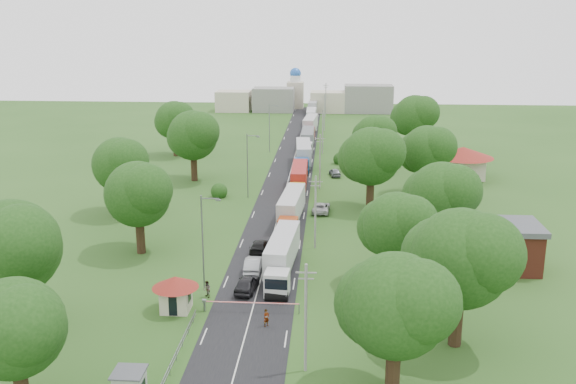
# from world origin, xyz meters

# --- Properties ---
(ground) EXTENTS (260.00, 260.00, 0.00)m
(ground) POSITION_xyz_m (0.00, 0.00, 0.00)
(ground) COLOR #274E1A
(ground) RESTS_ON ground
(road) EXTENTS (8.00, 200.00, 0.04)m
(road) POSITION_xyz_m (0.00, 20.00, 0.00)
(road) COLOR black
(road) RESTS_ON ground
(boom_barrier) EXTENTS (9.22, 0.35, 1.18)m
(boom_barrier) POSITION_xyz_m (-1.36, -25.00, 0.89)
(boom_barrier) COLOR slate
(boom_barrier) RESTS_ON ground
(guard_booth) EXTENTS (4.40, 4.40, 3.45)m
(guard_booth) POSITION_xyz_m (-7.20, -25.00, 2.16)
(guard_booth) COLOR beige
(guard_booth) RESTS_ON ground
(guard_rail) EXTENTS (0.10, 17.00, 1.70)m
(guard_rail) POSITION_xyz_m (-5.00, -35.00, 0.00)
(guard_rail) COLOR slate
(guard_rail) RESTS_ON ground
(info_sign) EXTENTS (0.12, 3.10, 4.10)m
(info_sign) POSITION_xyz_m (5.20, 35.00, 3.00)
(info_sign) COLOR slate
(info_sign) RESTS_ON ground
(pole_0) EXTENTS (1.60, 0.24, 9.00)m
(pole_0) POSITION_xyz_m (5.50, -35.00, 4.68)
(pole_0) COLOR gray
(pole_0) RESTS_ON ground
(pole_1) EXTENTS (1.60, 0.24, 9.00)m
(pole_1) POSITION_xyz_m (5.50, -7.00, 4.68)
(pole_1) COLOR gray
(pole_1) RESTS_ON ground
(pole_2) EXTENTS (1.60, 0.24, 9.00)m
(pole_2) POSITION_xyz_m (5.50, 21.00, 4.68)
(pole_2) COLOR gray
(pole_2) RESTS_ON ground
(pole_3) EXTENTS (1.60, 0.24, 9.00)m
(pole_3) POSITION_xyz_m (5.50, 49.00, 4.68)
(pole_3) COLOR gray
(pole_3) RESTS_ON ground
(pole_4) EXTENTS (1.60, 0.24, 9.00)m
(pole_4) POSITION_xyz_m (5.50, 77.00, 4.68)
(pole_4) COLOR gray
(pole_4) RESTS_ON ground
(pole_5) EXTENTS (1.60, 0.24, 9.00)m
(pole_5) POSITION_xyz_m (5.50, 105.00, 4.68)
(pole_5) COLOR gray
(pole_5) RESTS_ON ground
(lamp_0) EXTENTS (2.03, 0.22, 10.00)m
(lamp_0) POSITION_xyz_m (-5.35, -20.00, 5.55)
(lamp_0) COLOR slate
(lamp_0) RESTS_ON ground
(lamp_1) EXTENTS (2.03, 0.22, 10.00)m
(lamp_1) POSITION_xyz_m (-5.35, 15.00, 5.55)
(lamp_1) COLOR slate
(lamp_1) RESTS_ON ground
(lamp_2) EXTENTS (2.03, 0.22, 10.00)m
(lamp_2) POSITION_xyz_m (-5.35, 50.00, 5.55)
(lamp_2) COLOR slate
(lamp_2) RESTS_ON ground
(tree_0) EXTENTS (8.80, 8.80, 11.07)m
(tree_0) POSITION_xyz_m (11.99, -37.84, 7.22)
(tree_0) COLOR #382616
(tree_0) RESTS_ON ground
(tree_1) EXTENTS (9.60, 9.60, 12.05)m
(tree_1) POSITION_xyz_m (17.99, -29.83, 7.85)
(tree_1) COLOR #382616
(tree_1) RESTS_ON ground
(tree_2) EXTENTS (8.00, 8.00, 10.10)m
(tree_2) POSITION_xyz_m (13.99, -17.86, 6.60)
(tree_2) COLOR #382616
(tree_2) RESTS_ON ground
(tree_3) EXTENTS (8.80, 8.80, 11.07)m
(tree_3) POSITION_xyz_m (19.99, -7.84, 7.22)
(tree_3) COLOR #382616
(tree_3) RESTS_ON ground
(tree_4) EXTENTS (9.60, 9.60, 12.05)m
(tree_4) POSITION_xyz_m (12.99, 10.17, 7.85)
(tree_4) COLOR #382616
(tree_4) RESTS_ON ground
(tree_5) EXTENTS (8.80, 8.80, 11.07)m
(tree_5) POSITION_xyz_m (21.99, 18.16, 7.22)
(tree_5) COLOR #382616
(tree_5) RESTS_ON ground
(tree_6) EXTENTS (8.00, 8.00, 10.10)m
(tree_6) POSITION_xyz_m (14.99, 35.14, 6.60)
(tree_6) COLOR #382616
(tree_6) RESTS_ON ground
(tree_7) EXTENTS (9.60, 9.60, 12.05)m
(tree_7) POSITION_xyz_m (23.99, 50.17, 7.85)
(tree_7) COLOR #382616
(tree_7) RESTS_ON ground
(tree_8) EXTENTS (8.00, 8.00, 10.10)m
(tree_8) POSITION_xyz_m (-14.01, -41.86, 6.60)
(tree_8) COLOR #382616
(tree_8) RESTS_ON ground
(tree_9) EXTENTS (9.60, 9.60, 12.05)m
(tree_9) POSITION_xyz_m (-20.01, -29.83, 7.85)
(tree_9) COLOR #382616
(tree_9) RESTS_ON ground
(tree_10) EXTENTS (8.80, 8.80, 11.07)m
(tree_10) POSITION_xyz_m (-15.01, -9.84, 7.22)
(tree_10) COLOR #382616
(tree_10) RESTS_ON ground
(tree_11) EXTENTS (8.80, 8.80, 11.07)m
(tree_11) POSITION_xyz_m (-22.01, 5.16, 7.22)
(tree_11) COLOR #382616
(tree_11) RESTS_ON ground
(tree_12) EXTENTS (9.60, 9.60, 12.05)m
(tree_12) POSITION_xyz_m (-16.01, 25.17, 7.85)
(tree_12) COLOR #382616
(tree_12) RESTS_ON ground
(tree_13) EXTENTS (8.80, 8.80, 11.07)m
(tree_13) POSITION_xyz_m (-24.01, 45.16, 7.22)
(tree_13) COLOR #382616
(tree_13) RESTS_ON ground
(house_brick) EXTENTS (8.60, 6.60, 5.20)m
(house_brick) POSITION_xyz_m (26.00, -12.00, 2.65)
(house_brick) COLOR maroon
(house_brick) RESTS_ON ground
(house_cream) EXTENTS (10.08, 10.08, 5.80)m
(house_cream) POSITION_xyz_m (30.00, 30.00, 3.64)
(house_cream) COLOR beige
(house_cream) RESTS_ON ground
(distant_town) EXTENTS (52.00, 8.00, 8.00)m
(distant_town) POSITION_xyz_m (0.68, 110.00, 3.49)
(distant_town) COLOR gray
(distant_town) RESTS_ON ground
(church) EXTENTS (5.00, 5.00, 12.30)m
(church) POSITION_xyz_m (-4.00, 118.00, 5.39)
(church) COLOR beige
(church) RESTS_ON ground
(truck_0) EXTENTS (3.24, 14.36, 3.96)m
(truck_0) POSITION_xyz_m (2.12, -15.27, 2.10)
(truck_0) COLOR silver
(truck_0) RESTS_ON ground
(truck_1) EXTENTS (3.28, 14.57, 4.02)m
(truck_1) POSITION_xyz_m (2.02, 2.07, 2.13)
(truck_1) COLOR #9D3712
(truck_1) RESTS_ON ground
(truck_2) EXTENTS (2.52, 13.90, 3.85)m
(truck_2) POSITION_xyz_m (2.20, 19.56, 2.04)
(truck_2) COLOR gold
(truck_2) RESTS_ON ground
(truck_3) EXTENTS (3.42, 15.36, 4.24)m
(truck_3) POSITION_xyz_m (2.09, 37.23, 2.25)
(truck_3) COLOR navy
(truck_3) RESTS_ON ground
(truck_4) EXTENTS (2.57, 14.63, 4.06)m
(truck_4) POSITION_xyz_m (2.28, 52.76, 2.15)
(truck_4) COLOR white
(truck_4) RESTS_ON ground
(truck_5) EXTENTS (3.29, 14.95, 4.13)m
(truck_5) POSITION_xyz_m (2.21, 71.13, 2.19)
(truck_5) COLOR maroon
(truck_5) RESTS_ON ground
(truck_6) EXTENTS (2.49, 13.65, 3.78)m
(truck_6) POSITION_xyz_m (1.91, 86.30, 2.01)
(truck_6) COLOR #225A2E
(truck_6) RESTS_ON ground
(truck_7) EXTENTS (2.67, 13.68, 3.78)m
(truck_7) POSITION_xyz_m (1.87, 104.93, 2.01)
(truck_7) COLOR silver
(truck_7) RESTS_ON ground
(car_lane_front) EXTENTS (2.40, 4.91, 1.61)m
(car_lane_front) POSITION_xyz_m (-1.08, -20.16, 0.81)
(car_lane_front) COLOR black
(car_lane_front) RESTS_ON ground
(car_lane_mid) EXTENTS (1.76, 4.90, 1.61)m
(car_lane_mid) POSITION_xyz_m (-1.04, -14.93, 0.80)
(car_lane_mid) COLOR #999BA0
(car_lane_mid) RESTS_ON ground
(car_lane_rear) EXTENTS (2.29, 4.95, 1.40)m
(car_lane_rear) POSITION_xyz_m (-1.00, -8.74, 0.70)
(car_lane_rear) COLOR black
(car_lane_rear) RESTS_ON ground
(car_verge_near) EXTENTS (2.66, 5.21, 1.41)m
(car_verge_near) POSITION_xyz_m (5.97, 7.90, 0.70)
(car_verge_near) COLOR #B5B5B5
(car_verge_near) RESTS_ON ground
(car_verge_far) EXTENTS (2.32, 4.27, 1.38)m
(car_verge_far) POSITION_xyz_m (8.00, 29.84, 0.69)
(car_verge_far) COLOR slate
(car_verge_far) RESTS_ON ground
(pedestrian_near) EXTENTS (0.70, 0.70, 1.64)m
(pedestrian_near) POSITION_xyz_m (1.68, -27.74, 0.82)
(pedestrian_near) COLOR gray
(pedestrian_near) RESTS_ON ground
(pedestrian_booth) EXTENTS (1.04, 1.06, 1.72)m
(pedestrian_booth) POSITION_xyz_m (-4.80, -22.00, 0.86)
(pedestrian_booth) COLOR gray
(pedestrian_booth) RESTS_ON ground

